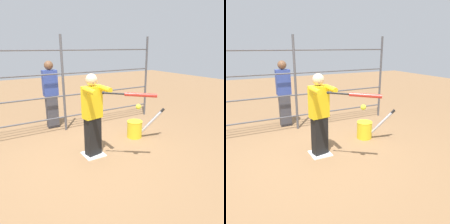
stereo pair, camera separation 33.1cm
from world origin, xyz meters
The scene contains 8 objects.
ground_plane centered at (0.00, 0.00, 0.00)m, with size 24.00×24.00×0.00m, color olive.
home_plate centered at (0.00, 0.00, 0.01)m, with size 0.40×0.40×0.02m.
fence_backstop centered at (0.00, -1.60, 1.18)m, with size 5.28×0.06×2.37m.
batter centered at (0.00, 0.02, 0.88)m, with size 0.41×0.59×1.62m.
baseball_bat_swinging centered at (-0.45, 0.75, 1.32)m, with size 0.78×0.57×0.09m.
softball_in_flight centered at (-0.51, 0.75, 1.11)m, with size 0.10×0.10×0.10m.
bat_bucket centered at (-1.28, -0.27, 0.22)m, with size 0.77×0.60×0.74m.
bystander_behind_fence centered at (0.22, -1.98, 0.91)m, with size 0.36×0.22×1.75m.
Camera 1 is at (1.73, 3.59, 2.09)m, focal length 35.00 mm.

